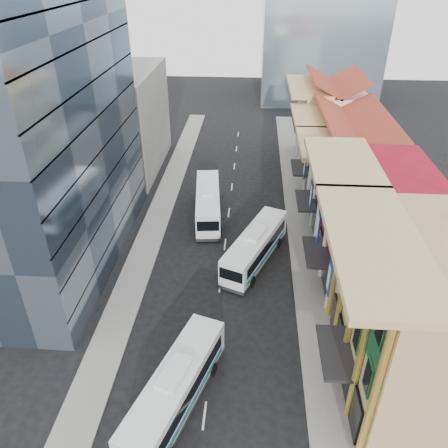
# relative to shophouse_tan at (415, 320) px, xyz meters

# --- Properties ---
(ground) EXTENTS (200.00, 200.00, 0.00)m
(ground) POSITION_rel_shophouse_tan_xyz_m (-14.00, -5.00, -6.00)
(ground) COLOR black
(ground) RESTS_ON ground
(sidewalk_right) EXTENTS (3.00, 90.00, 0.15)m
(sidewalk_right) POSITION_rel_shophouse_tan_xyz_m (-5.50, 17.00, -5.92)
(sidewalk_right) COLOR slate
(sidewalk_right) RESTS_ON ground
(sidewalk_left) EXTENTS (3.00, 90.00, 0.15)m
(sidewalk_left) POSITION_rel_shophouse_tan_xyz_m (-22.50, 17.00, -5.92)
(sidewalk_left) COLOR slate
(sidewalk_left) RESTS_ON ground
(shophouse_tan) EXTENTS (8.00, 14.00, 12.00)m
(shophouse_tan) POSITION_rel_shophouse_tan_xyz_m (0.00, 0.00, 0.00)
(shophouse_tan) COLOR tan
(shophouse_tan) RESTS_ON ground
(shophouse_red) EXTENTS (8.00, 10.00, 12.00)m
(shophouse_red) POSITION_rel_shophouse_tan_xyz_m (0.00, 12.00, 0.00)
(shophouse_red) COLOR maroon
(shophouse_red) RESTS_ON ground
(shophouse_cream_near) EXTENTS (8.00, 9.00, 10.00)m
(shophouse_cream_near) POSITION_rel_shophouse_tan_xyz_m (0.00, 21.50, -1.00)
(shophouse_cream_near) COLOR silver
(shophouse_cream_near) RESTS_ON ground
(shophouse_cream_mid) EXTENTS (8.00, 9.00, 10.00)m
(shophouse_cream_mid) POSITION_rel_shophouse_tan_xyz_m (0.00, 30.50, -1.00)
(shophouse_cream_mid) COLOR silver
(shophouse_cream_mid) RESTS_ON ground
(shophouse_cream_far) EXTENTS (8.00, 12.00, 11.00)m
(shophouse_cream_far) POSITION_rel_shophouse_tan_xyz_m (0.00, 41.00, -0.50)
(shophouse_cream_far) COLOR silver
(shophouse_cream_far) RESTS_ON ground
(office_tower) EXTENTS (12.00, 26.00, 30.00)m
(office_tower) POSITION_rel_shophouse_tan_xyz_m (-31.00, 14.00, 9.00)
(office_tower) COLOR #3C4D5F
(office_tower) RESTS_ON ground
(office_block_far) EXTENTS (10.00, 18.00, 14.00)m
(office_block_far) POSITION_rel_shophouse_tan_xyz_m (-30.00, 37.00, 1.00)
(office_block_far) COLOR gray
(office_block_far) RESTS_ON ground
(bus_left_near) EXTENTS (6.09, 11.70, 3.67)m
(bus_left_near) POSITION_rel_shophouse_tan_xyz_m (-16.00, -3.34, -4.17)
(bus_left_near) COLOR silver
(bus_left_near) RESTS_ON ground
(bus_left_far) EXTENTS (3.99, 12.13, 3.82)m
(bus_left_far) POSITION_rel_shophouse_tan_xyz_m (-16.45, 22.90, -4.09)
(bus_left_far) COLOR white
(bus_left_far) RESTS_ON ground
(bus_right) EXTENTS (6.91, 11.76, 3.72)m
(bus_right) POSITION_rel_shophouse_tan_xyz_m (-10.73, 14.12, -4.14)
(bus_right) COLOR silver
(bus_right) RESTS_ON ground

